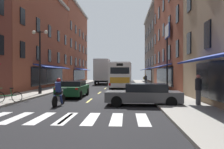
% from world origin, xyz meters
% --- Properties ---
extents(ground_plane, '(34.80, 80.00, 0.10)m').
position_xyz_m(ground_plane, '(0.00, 0.00, -0.05)').
color(ground_plane, black).
extents(lane_centre_dashes, '(0.14, 73.90, 0.01)m').
position_xyz_m(lane_centre_dashes, '(0.00, -0.25, 0.00)').
color(lane_centre_dashes, '#DBCC4C').
rests_on(lane_centre_dashes, ground).
extents(crosswalk_near, '(7.10, 2.80, 0.01)m').
position_xyz_m(crosswalk_near, '(0.00, -10.00, 0.00)').
color(crosswalk_near, silver).
rests_on(crosswalk_near, ground).
extents(sidewalk_left, '(3.00, 80.00, 0.14)m').
position_xyz_m(sidewalk_left, '(-5.90, 0.00, 0.07)').
color(sidewalk_left, '#A39E93').
rests_on(sidewalk_left, ground).
extents(sidewalk_right, '(3.00, 80.00, 0.14)m').
position_xyz_m(sidewalk_right, '(5.90, 0.00, 0.07)').
color(sidewalk_right, '#A39E93').
rests_on(sidewalk_right, ground).
extents(storefront_row_right, '(9.44, 79.90, 16.76)m').
position_xyz_m(storefront_row_right, '(11.38, 2.06, 7.34)').
color(storefront_row_right, '#9E8466').
rests_on(storefront_row_right, ground).
extents(billboard_sign, '(0.40, 2.40, 7.05)m').
position_xyz_m(billboard_sign, '(7.05, 5.53, 5.37)').
color(billboard_sign, black).
rests_on(billboard_sign, sidewalk_right).
extents(transit_bus, '(2.68, 12.28, 3.22)m').
position_xyz_m(transit_bus, '(1.91, 11.56, 1.69)').
color(transit_bus, white).
rests_on(transit_bus, ground).
extents(box_truck, '(2.50, 7.59, 4.28)m').
position_xyz_m(box_truck, '(-1.49, 21.00, 2.18)').
color(box_truck, black).
rests_on(box_truck, ground).
extents(sedan_near, '(2.00, 4.66, 1.32)m').
position_xyz_m(sedan_near, '(-1.70, -1.18, 0.69)').
color(sedan_near, '#144723').
rests_on(sedan_near, ground).
extents(sedan_mid, '(4.57, 2.10, 1.32)m').
position_xyz_m(sedan_mid, '(3.68, -5.72, 0.68)').
color(sedan_mid, '#515154').
rests_on(sedan_mid, ground).
extents(motorcycle_rider, '(0.62, 2.07, 1.66)m').
position_xyz_m(motorcycle_rider, '(-1.45, -6.14, 0.71)').
color(motorcycle_rider, black).
rests_on(motorcycle_rider, ground).
extents(bicycle_near, '(1.71, 0.48, 0.91)m').
position_xyz_m(bicycle_near, '(-4.68, -5.93, 0.50)').
color(bicycle_near, black).
rests_on(bicycle_near, sidewalk_left).
extents(pedestrian_near, '(0.52, 0.46, 1.64)m').
position_xyz_m(pedestrian_near, '(5.27, 11.99, 1.00)').
color(pedestrian_near, '#4C4C51').
rests_on(pedestrian_near, sidewalk_right).
extents(pedestrian_mid, '(0.36, 0.36, 1.74)m').
position_xyz_m(pedestrian_mid, '(6.73, -6.36, 1.04)').
color(pedestrian_mid, '#4C4C51').
rests_on(pedestrian_mid, sidewalk_right).
extents(street_lamp_twin, '(1.42, 0.32, 5.59)m').
position_xyz_m(street_lamp_twin, '(-4.99, 0.24, 3.23)').
color(street_lamp_twin, black).
rests_on(street_lamp_twin, sidewalk_left).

